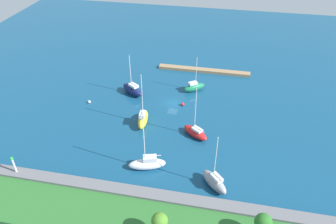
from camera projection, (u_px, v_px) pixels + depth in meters
The scene contains 15 objects.
water at pixel (173, 103), 84.65m from camera, with size 160.00×160.00×0.00m, color navy.
pier_dock at pixel (204, 70), 98.52m from camera, with size 27.42×2.08×0.84m, color #997A56.
breakwater at pixel (140, 194), 59.12m from camera, with size 70.64×2.50×1.48m, color slate.
shoreline_park at pixel (132, 220), 54.92m from camera, with size 60.36×10.11×1.02m, color #2D6B2D.
harbor_beacon at pixel (13, 163), 61.45m from camera, with size 0.56×0.56×3.73m.
park_tree_mideast at pixel (160, 221), 49.97m from camera, with size 2.62×2.62×4.87m.
park_tree_midwest at pixel (263, 222), 49.80m from camera, with size 2.78×2.78×4.92m.
sailboat_yellow_lone_north at pixel (143, 119), 76.59m from camera, with size 2.71×7.02×13.00m.
sailboat_green_along_channel at pixel (194, 87), 89.03m from camera, with size 6.30×5.47×10.07m.
sailboat_navy_by_breakwater at pixel (132, 90), 87.59m from camera, with size 7.51×6.28×11.40m.
sailboat_white_off_beacon at pixel (147, 163), 64.81m from camera, with size 7.76×4.50×13.72m.
sailboat_red_outer_mooring at pixel (195, 132), 73.20m from camera, with size 6.74×5.76×12.33m.
sailboat_gray_center_basin at pixel (214, 181), 60.80m from camera, with size 6.07×6.37×11.74m.
mooring_buoy_white at pixel (89, 102), 84.54m from camera, with size 0.77×0.77×0.77m, color white.
mooring_buoy_red at pixel (183, 104), 83.54m from camera, with size 0.85×0.85×0.85m, color red.
Camera 1 is at (-12.82, 69.25, 47.03)m, focal length 34.94 mm.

